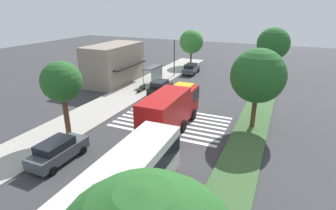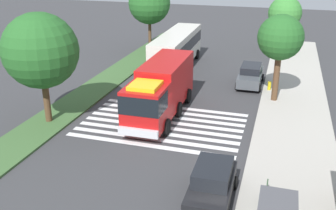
{
  "view_description": "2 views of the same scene",
  "coord_description": "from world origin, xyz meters",
  "px_view_note": "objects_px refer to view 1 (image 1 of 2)",
  "views": [
    {
      "loc": [
        -24.12,
        -9.65,
        11.01
      ],
      "look_at": [
        -1.0,
        0.55,
        1.56
      ],
      "focal_mm": 28.9,
      "sensor_mm": 36.0,
      "label": 1
    },
    {
      "loc": [
        21.61,
        7.37,
        11.18
      ],
      "look_at": [
        -2.05,
        0.21,
        1.2
      ],
      "focal_mm": 41.89,
      "sensor_mm": 36.0,
      "label": 2
    }
  ],
  "objects_px": {
    "fire_hydrant": "(53,144)",
    "transit_bus": "(119,190)",
    "parked_car_west": "(58,151)",
    "sidewalk_tree_west": "(62,82)",
    "median_tree_center": "(273,44)",
    "median_tree_west": "(258,76)",
    "sidewalk_tree_center": "(191,42)",
    "parked_car_east": "(191,69)",
    "parked_car_mid": "(160,87)",
    "street_lamp": "(174,54)",
    "fire_truck": "(172,108)",
    "bench_near_shelter": "(141,88)",
    "bus_stop_shelter": "(155,72)"
  },
  "relations": [
    {
      "from": "fire_truck",
      "to": "sidewalk_tree_west",
      "type": "bearing_deg",
      "value": 124.3
    },
    {
      "from": "parked_car_east",
      "to": "bus_stop_shelter",
      "type": "bearing_deg",
      "value": 159.61
    },
    {
      "from": "median_tree_west",
      "to": "parked_car_east",
      "type": "bearing_deg",
      "value": 34.9
    },
    {
      "from": "parked_car_west",
      "to": "sidewalk_tree_west",
      "type": "bearing_deg",
      "value": 32.92
    },
    {
      "from": "parked_car_east",
      "to": "sidewalk_tree_center",
      "type": "relative_size",
      "value": 0.73
    },
    {
      "from": "sidewalk_tree_center",
      "to": "parked_car_mid",
      "type": "bearing_deg",
      "value": -173.16
    },
    {
      "from": "transit_bus",
      "to": "sidewalk_tree_west",
      "type": "relative_size",
      "value": 1.7
    },
    {
      "from": "fire_truck",
      "to": "street_lamp",
      "type": "xyz_separation_m",
      "value": [
        17.93,
        7.2,
        1.6
      ]
    },
    {
      "from": "bench_near_shelter",
      "to": "street_lamp",
      "type": "distance_m",
      "value": 9.82
    },
    {
      "from": "bench_near_shelter",
      "to": "median_tree_center",
      "type": "distance_m",
      "value": 20.73
    },
    {
      "from": "parked_car_east",
      "to": "fire_hydrant",
      "type": "height_order",
      "value": "parked_car_east"
    },
    {
      "from": "parked_car_west",
      "to": "sidewalk_tree_center",
      "type": "height_order",
      "value": "sidewalk_tree_center"
    },
    {
      "from": "fire_truck",
      "to": "median_tree_west",
      "type": "distance_m",
      "value": 8.23
    },
    {
      "from": "fire_truck",
      "to": "median_tree_center",
      "type": "height_order",
      "value": "median_tree_center"
    },
    {
      "from": "fire_truck",
      "to": "bus_stop_shelter",
      "type": "bearing_deg",
      "value": 31.79
    },
    {
      "from": "bench_near_shelter",
      "to": "median_tree_center",
      "type": "relative_size",
      "value": 0.21
    },
    {
      "from": "parked_car_east",
      "to": "bus_stop_shelter",
      "type": "height_order",
      "value": "bus_stop_shelter"
    },
    {
      "from": "bench_near_shelter",
      "to": "sidewalk_tree_center",
      "type": "distance_m",
      "value": 18.97
    },
    {
      "from": "transit_bus",
      "to": "sidewalk_tree_west",
      "type": "bearing_deg",
      "value": -125.36
    },
    {
      "from": "bus_stop_shelter",
      "to": "bench_near_shelter",
      "type": "xyz_separation_m",
      "value": [
        -4.0,
        0.01,
        -1.3
      ]
    },
    {
      "from": "sidewalk_tree_west",
      "to": "fire_truck",
      "type": "bearing_deg",
      "value": -55.09
    },
    {
      "from": "parked_car_mid",
      "to": "sidewalk_tree_center",
      "type": "xyz_separation_m",
      "value": [
        18.34,
        2.2,
        3.54
      ]
    },
    {
      "from": "parked_car_east",
      "to": "bus_stop_shelter",
      "type": "relative_size",
      "value": 1.36
    },
    {
      "from": "parked_car_mid",
      "to": "bench_near_shelter",
      "type": "relative_size",
      "value": 2.7
    },
    {
      "from": "median_tree_west",
      "to": "bench_near_shelter",
      "type": "bearing_deg",
      "value": 70.25
    },
    {
      "from": "parked_car_east",
      "to": "median_tree_center",
      "type": "height_order",
      "value": "median_tree_center"
    },
    {
      "from": "median_tree_west",
      "to": "fire_hydrant",
      "type": "relative_size",
      "value": 10.5
    },
    {
      "from": "sidewalk_tree_center",
      "to": "parked_car_east",
      "type": "bearing_deg",
      "value": -160.53
    },
    {
      "from": "median_tree_west",
      "to": "transit_bus",
      "type": "bearing_deg",
      "value": 162.39
    },
    {
      "from": "transit_bus",
      "to": "median_tree_west",
      "type": "xyz_separation_m",
      "value": [
        15.18,
        -4.82,
        2.96
      ]
    },
    {
      "from": "street_lamp",
      "to": "fire_hydrant",
      "type": "distance_m",
      "value": 25.71
    },
    {
      "from": "fire_hydrant",
      "to": "transit_bus",
      "type": "bearing_deg",
      "value": -115.16
    },
    {
      "from": "street_lamp",
      "to": "median_tree_west",
      "type": "relative_size",
      "value": 0.81
    },
    {
      "from": "bench_near_shelter",
      "to": "sidewalk_tree_center",
      "type": "bearing_deg",
      "value": -1.31
    },
    {
      "from": "transit_bus",
      "to": "sidewalk_tree_center",
      "type": "distance_m",
      "value": 40.39
    },
    {
      "from": "transit_bus",
      "to": "bench_near_shelter",
      "type": "xyz_separation_m",
      "value": [
        20.56,
        10.17,
        -1.46
      ]
    },
    {
      "from": "fire_truck",
      "to": "parked_car_mid",
      "type": "relative_size",
      "value": 2.17
    },
    {
      "from": "street_lamp",
      "to": "median_tree_west",
      "type": "height_order",
      "value": "median_tree_west"
    },
    {
      "from": "median_tree_center",
      "to": "sidewalk_tree_west",
      "type": "bearing_deg",
      "value": 152.01
    },
    {
      "from": "parked_car_west",
      "to": "median_tree_center",
      "type": "bearing_deg",
      "value": -21.6
    },
    {
      "from": "bus_stop_shelter",
      "to": "street_lamp",
      "type": "bearing_deg",
      "value": -8.78
    },
    {
      "from": "street_lamp",
      "to": "parked_car_east",
      "type": "bearing_deg",
      "value": -30.72
    },
    {
      "from": "street_lamp",
      "to": "median_tree_center",
      "type": "height_order",
      "value": "median_tree_center"
    },
    {
      "from": "bench_near_shelter",
      "to": "sidewalk_tree_west",
      "type": "distance_m",
      "value": 14.62
    },
    {
      "from": "parked_car_east",
      "to": "sidewalk_tree_center",
      "type": "distance_m",
      "value": 7.52
    },
    {
      "from": "median_tree_center",
      "to": "parked_car_mid",
      "type": "bearing_deg",
      "value": 136.97
    },
    {
      "from": "fire_truck",
      "to": "fire_hydrant",
      "type": "relative_size",
      "value": 13.41
    },
    {
      "from": "sidewalk_tree_west",
      "to": "bus_stop_shelter",
      "type": "bearing_deg",
      "value": 1.33
    },
    {
      "from": "parked_car_west",
      "to": "sidewalk_tree_west",
      "type": "height_order",
      "value": "sidewalk_tree_west"
    },
    {
      "from": "bench_near_shelter",
      "to": "median_tree_center",
      "type": "height_order",
      "value": "median_tree_center"
    }
  ]
}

